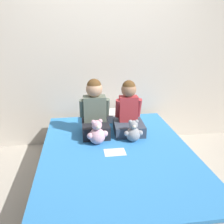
% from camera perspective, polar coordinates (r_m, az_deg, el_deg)
% --- Properties ---
extents(ground_plane, '(14.00, 14.00, 0.00)m').
position_cam_1_polar(ground_plane, '(2.66, 1.15, -17.35)').
color(ground_plane, '#B2A899').
extents(wall_behind_bed, '(8.00, 0.06, 2.50)m').
position_cam_1_polar(wall_behind_bed, '(3.28, -1.98, 13.47)').
color(wall_behind_bed, beige).
rests_on(wall_behind_bed, ground_plane).
extents(bed, '(1.52, 2.03, 0.43)m').
position_cam_1_polar(bed, '(2.54, 1.19, -13.46)').
color(bed, '#473828').
rests_on(bed, ground_plane).
extents(child_on_left, '(0.34, 0.40, 0.64)m').
position_cam_1_polar(child_on_left, '(2.70, -4.14, 0.06)').
color(child_on_left, black).
rests_on(child_on_left, bed).
extents(child_on_right, '(0.36, 0.40, 0.61)m').
position_cam_1_polar(child_on_right, '(2.76, 4.01, -0.12)').
color(child_on_right, '#384251').
rests_on(child_on_right, bed).
extents(teddy_bear_held_by_left_child, '(0.23, 0.17, 0.27)m').
position_cam_1_polar(teddy_bear_held_by_left_child, '(2.50, -3.59, -5.22)').
color(teddy_bear_held_by_left_child, '#DBA3B2').
rests_on(teddy_bear_held_by_left_child, bed).
extents(teddy_bear_held_by_right_child, '(0.21, 0.16, 0.25)m').
position_cam_1_polar(teddy_bear_held_by_right_child, '(2.57, 5.13, -4.86)').
color(teddy_bear_held_by_right_child, '#939399').
rests_on(teddy_bear_held_by_right_child, bed).
extents(pillow_at_headboard, '(0.58, 0.28, 0.11)m').
position_cam_1_polar(pillow_at_headboard, '(3.16, -1.23, -0.95)').
color(pillow_at_headboard, white).
rests_on(pillow_at_headboard, bed).
extents(sign_card, '(0.21, 0.15, 0.00)m').
position_cam_1_polar(sign_card, '(2.38, 0.69, -9.65)').
color(sign_card, white).
rests_on(sign_card, bed).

